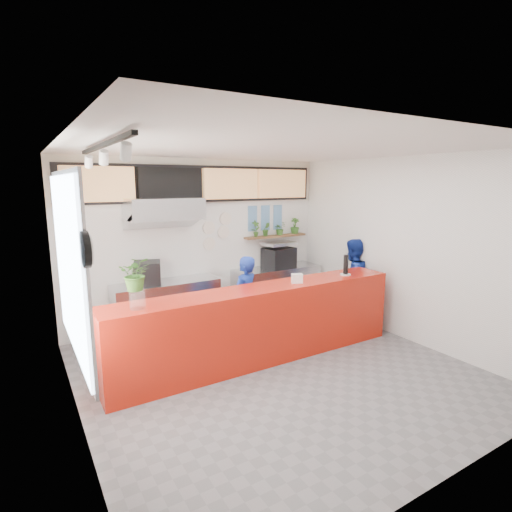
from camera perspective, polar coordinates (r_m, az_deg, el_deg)
name	(u,v)px	position (r m, az deg, el deg)	size (l,w,h in m)	color
floor	(276,370)	(5.79, 2.86, -15.98)	(5.00, 5.00, 0.00)	slate
ceiling	(278,148)	(5.20, 3.17, 15.13)	(5.00, 5.00, 0.00)	silver
wall_back	(201,241)	(7.46, -7.86, 2.07)	(5.00, 5.00, 0.00)	white
wall_left	(71,291)	(4.43, -24.89, -4.58)	(5.00, 5.00, 0.00)	white
wall_right	(403,249)	(6.99, 20.21, 0.96)	(5.00, 5.00, 0.00)	white
service_counter	(261,324)	(5.88, 0.69, -9.70)	(4.50, 0.60, 1.10)	red
cream_band	(200,181)	(7.37, -8.05, 10.55)	(5.00, 0.02, 0.80)	beige
prep_bench	(167,307)	(7.14, -12.62, -7.12)	(1.80, 0.60, 0.90)	#B2B5BA
panini_oven	(147,273)	(6.89, -15.25, -2.35)	(0.43, 0.43, 0.38)	black
extraction_hood	(164,209)	(6.78, -13.05, 6.60)	(1.20, 0.70, 0.35)	#B2B5BA
hood_lip	(164,221)	(6.80, -12.98, 4.92)	(1.20, 0.70, 0.08)	#B2B5BA
right_bench	(277,289)	(8.13, 2.96, -4.71)	(1.80, 0.60, 0.90)	#B2B5BA
espresso_machine	(279,258)	(8.01, 3.28, -0.22)	(0.60, 0.43, 0.39)	black
espresso_tray	(279,243)	(7.96, 3.30, 1.80)	(0.63, 0.44, 0.06)	#B1B5B9
herb_shelf	(276,236)	(8.14, 2.82, 2.85)	(1.40, 0.18, 0.04)	brown
menu_board_far_left	(98,184)	(6.76, -21.59, 9.53)	(1.10, 0.10, 0.55)	tan
menu_board_mid_left	(170,184)	(7.05, -12.15, 10.03)	(1.10, 0.10, 0.55)	black
menu_board_mid_right	(231,184)	(7.52, -3.64, 10.25)	(1.10, 0.10, 0.55)	tan
menu_board_far_right	(282,184)	(8.12, 3.74, 10.26)	(1.10, 0.10, 0.55)	tan
soffit	(200,184)	(7.34, -7.94, 10.17)	(4.80, 0.04, 0.65)	black
window_pane	(69,266)	(4.68, -25.14, -1.32)	(0.04, 2.20, 1.90)	silver
window_frame	(71,266)	(4.68, -24.90, -1.29)	(0.03, 2.30, 2.00)	#B2B5BA
wall_clock_rim	(85,250)	(3.45, -23.18, 0.85)	(0.30, 0.30, 0.05)	black
wall_clock_face	(89,249)	(3.45, -22.69, 0.90)	(0.26, 0.26, 0.02)	white
track_rail	(103,145)	(4.37, -21.02, 14.58)	(0.05, 2.40, 0.04)	black
dec_plate_a	(209,228)	(7.46, -6.76, 4.04)	(0.24, 0.24, 0.03)	silver
dec_plate_b	(223,232)	(7.60, -4.68, 3.43)	(0.24, 0.24, 0.03)	silver
dec_plate_c	(209,244)	(7.50, -6.71, 1.76)	(0.24, 0.24, 0.03)	silver
dec_plate_d	(226,219)	(7.60, -4.37, 5.33)	(0.24, 0.24, 0.03)	silver
photo_frame_a	(252,212)	(7.89, -0.50, 6.28)	(0.20, 0.02, 0.25)	#598CBF
photo_frame_b	(265,212)	(8.04, 1.34, 6.36)	(0.20, 0.02, 0.25)	#598CBF
photo_frame_c	(278,211)	(8.21, 3.12, 6.43)	(0.20, 0.02, 0.25)	#598CBF
photo_frame_d	(253,225)	(7.91, -0.50, 4.47)	(0.20, 0.02, 0.25)	#598CBF
photo_frame_e	(265,224)	(8.06, 1.34, 4.58)	(0.20, 0.02, 0.25)	#598CBF
photo_frame_f	(278,223)	(8.23, 3.10, 4.69)	(0.20, 0.02, 0.25)	#598CBF
staff_center	(245,301)	(6.39, -1.61, -6.40)	(0.53, 0.35, 1.44)	navy
staff_right	(352,280)	(7.71, 13.52, -3.34)	(0.75, 0.59, 1.55)	navy
herb_a	(256,229)	(7.86, -0.04, 3.93)	(0.17, 0.12, 0.32)	#346523
herb_b	(266,229)	(7.99, 1.47, 3.87)	(0.15, 0.12, 0.28)	#346523
herb_c	(280,228)	(8.18, 3.43, 3.96)	(0.24, 0.21, 0.26)	#346523
herb_d	(295,226)	(8.39, 5.57, 4.32)	(0.18, 0.16, 0.33)	#346523
glass_vase	(137,299)	(4.96, -16.59, -5.94)	(0.18, 0.18, 0.23)	silver
basil_vase	(136,274)	(4.88, -16.78, -2.43)	(0.37, 0.32, 0.41)	#346523
napkin_holder	(297,278)	(5.98, 5.88, -3.20)	(0.16, 0.10, 0.14)	white
white_plate	(345,274)	(6.63, 12.66, -2.59)	(0.17, 0.17, 0.01)	white
pepper_mill	(346,265)	(6.60, 12.71, -1.19)	(0.08, 0.08, 0.31)	black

